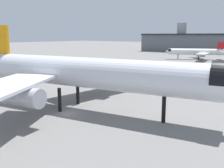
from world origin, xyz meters
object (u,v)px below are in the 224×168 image
Objects in this scene: airliner_near_gate at (78,73)px; service_truck_front at (216,87)px; traffic_cone_near_nose at (117,79)px; airliner_far_taxiway at (197,52)px.

airliner_near_gate reaches higher than service_truck_front.
airliner_near_gate is at bearing 151.40° from service_truck_front.
airliner_far_taxiway is at bearing 94.25° from traffic_cone_near_nose.
airliner_far_taxiway is 95.18m from service_truck_front.
traffic_cone_near_nose is at bearing 67.14° from airliner_far_taxiway.
airliner_near_gate reaches higher than airliner_far_taxiway.
airliner_far_taxiway is (-21.38, 119.88, -2.83)m from airliner_near_gate.
airliner_near_gate is 121.81m from airliner_far_taxiway.
traffic_cone_near_nose is at bearing 103.39° from airliner_near_gate.
airliner_far_taxiway is at bearing 22.83° from service_truck_front.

